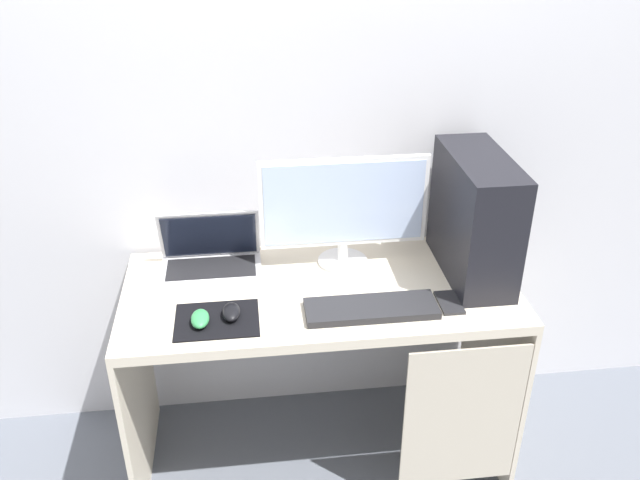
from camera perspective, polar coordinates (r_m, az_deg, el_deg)
ground_plane at (r=2.74m, az=0.00°, el=-17.37°), size 8.00×8.00×0.00m
wall_back at (r=2.34m, az=-0.98°, el=12.04°), size 4.00×0.05×2.60m
desk at (r=2.34m, az=0.47°, el=-7.46°), size 1.32×0.61×0.75m
pc_tower at (r=2.30m, az=13.04°, el=1.96°), size 0.18×0.45×0.42m
monitor at (r=2.28m, az=2.05°, el=2.64°), size 0.57×0.18×0.40m
laptop at (r=2.36m, az=-9.28°, el=-1.60°), size 0.35×0.23×0.21m
keyboard at (r=2.13m, az=4.38°, el=-5.83°), size 0.42×0.14×0.02m
mousepad at (r=2.12m, az=-8.75°, el=-6.74°), size 0.26×0.20×0.00m
mouse_left at (r=2.11m, az=-7.56°, el=-6.09°), size 0.06×0.10×0.03m
mouse_right at (r=2.10m, az=-10.16°, el=-6.61°), size 0.06×0.10×0.03m
cell_phone at (r=2.21m, az=10.94°, el=-5.25°), size 0.07×0.13×0.01m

